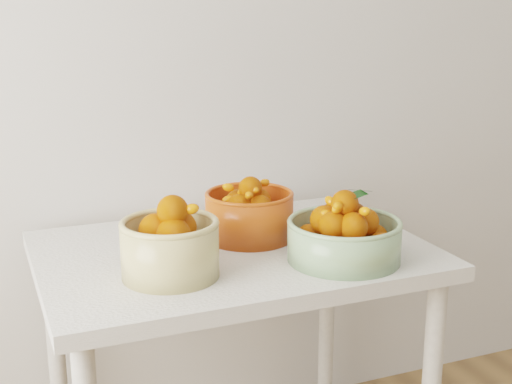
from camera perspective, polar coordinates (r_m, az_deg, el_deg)
table at (r=1.90m, az=-1.81°, el=-7.20°), size 1.00×0.70×0.75m
bowl_cream at (r=1.67m, az=-6.90°, el=-4.25°), size 0.26×0.26×0.20m
bowl_green at (r=1.78m, az=7.07°, el=-3.51°), size 0.35×0.35×0.18m
bowl_orange at (r=1.93m, az=-0.52°, el=-1.75°), size 0.31×0.31×0.17m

